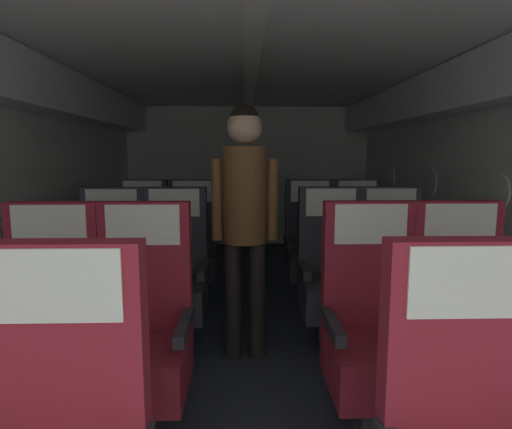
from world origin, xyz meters
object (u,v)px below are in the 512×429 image
(seat_b_right_window, at_px, (372,335))
(seat_d_left_aisle, at_px, (192,249))
(seat_b_right_aisle, at_px, (463,333))
(seat_d_left_window, at_px, (142,249))
(seat_d_right_aisle, at_px, (358,249))
(flight_attendant, at_px, (245,204))
(seat_d_right_window, at_px, (310,249))
(seat_c_left_aisle, at_px, (174,279))
(seat_b_left_window, at_px, (48,338))
(seat_c_right_window, at_px, (332,278))
(seat_c_right_aisle, at_px, (392,278))
(seat_c_left_window, at_px, (111,280))
(seat_b_left_aisle, at_px, (142,337))

(seat_b_right_window, bearing_deg, seat_d_left_aisle, 119.75)
(seat_b_right_aisle, bearing_deg, seat_d_left_window, 136.15)
(seat_d_right_aisle, height_order, flight_attendant, flight_attendant)
(seat_b_right_window, xyz_separation_m, seat_d_right_window, (-0.00, 1.94, 0.00))
(seat_c_left_aisle, relative_size, seat_d_left_aisle, 1.00)
(seat_b_left_window, distance_m, seat_d_right_window, 2.49)
(seat_b_right_aisle, xyz_separation_m, seat_d_left_window, (-2.04, 1.96, 0.00))
(seat_d_left_aisle, bearing_deg, seat_b_right_window, -60.25)
(seat_c_right_window, distance_m, seat_d_right_window, 0.96)
(seat_c_left_aisle, distance_m, flight_attendant, 0.79)
(seat_b_right_aisle, bearing_deg, seat_d_left_aisle, 128.89)
(seat_b_right_aisle, height_order, seat_c_right_aisle, same)
(seat_b_right_aisle, height_order, seat_c_left_window, same)
(seat_d_left_window, bearing_deg, seat_c_left_window, -89.31)
(seat_c_left_window, bearing_deg, seat_d_left_window, 90.69)
(flight_attendant, bearing_deg, seat_c_right_aisle, 176.88)
(seat_c_left_window, height_order, seat_c_right_window, same)
(seat_b_left_aisle, distance_m, flight_attendant, 1.07)
(seat_d_right_aisle, distance_m, flight_attendant, 1.69)
(seat_c_right_aisle, distance_m, seat_d_left_aisle, 1.84)
(seat_c_left_aisle, distance_m, seat_c_right_aisle, 1.57)
(seat_b_left_aisle, xyz_separation_m, seat_d_left_aisle, (0.01, 1.95, 0.00))
(seat_b_left_aisle, bearing_deg, seat_c_right_window, 40.86)
(seat_c_left_window, height_order, flight_attendant, flight_attendant)
(seat_d_left_aisle, bearing_deg, seat_b_right_aisle, -51.11)
(seat_d_left_window, bearing_deg, seat_b_right_aisle, -43.85)
(seat_b_left_aisle, height_order, seat_b_right_window, same)
(seat_c_left_window, height_order, seat_d_left_aisle, same)
(flight_attendant, bearing_deg, seat_d_left_window, -65.54)
(seat_c_left_aisle, height_order, flight_attendant, flight_attendant)
(seat_b_right_window, distance_m, seat_c_right_window, 0.98)
(seat_b_right_aisle, bearing_deg, seat_c_right_aisle, 90.89)
(seat_b_right_window, distance_m, seat_c_right_aisle, 1.07)
(seat_c_left_aisle, height_order, seat_c_right_aisle, same)
(seat_c_left_aisle, xyz_separation_m, seat_c_right_window, (1.13, -0.00, 0.00))
(seat_b_left_window, height_order, seat_d_right_window, same)
(seat_d_right_window, relative_size, flight_attendant, 0.67)
(seat_c_right_aisle, bearing_deg, seat_c_right_window, 179.04)
(seat_b_right_window, xyz_separation_m, seat_d_right_aisle, (0.45, 1.94, 0.00))
(seat_c_left_window, xyz_separation_m, seat_c_right_aisle, (2.01, -0.00, 0.00))
(seat_b_right_aisle, relative_size, seat_d_left_window, 1.00)
(seat_b_left_window, bearing_deg, seat_c_right_aisle, 25.56)
(seat_b_left_window, bearing_deg, seat_c_right_window, 31.61)
(seat_d_right_aisle, bearing_deg, seat_b_right_aisle, -89.91)
(seat_c_left_aisle, relative_size, seat_d_left_window, 1.00)
(seat_c_left_window, bearing_deg, seat_b_right_aisle, -25.52)
(seat_c_right_aisle, bearing_deg, seat_d_left_window, 153.90)
(seat_d_left_window, distance_m, flight_attendant, 1.64)
(seat_b_left_window, height_order, seat_b_left_aisle, same)
(seat_c_left_window, distance_m, seat_c_right_window, 1.57)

